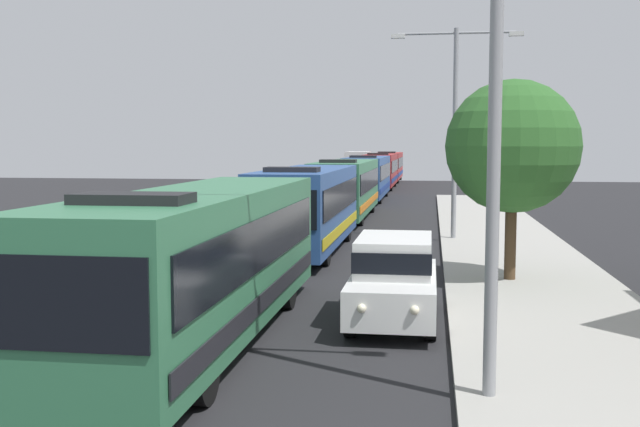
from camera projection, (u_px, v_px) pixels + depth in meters
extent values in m
cube|color=#33724C|center=(203.00, 257.00, 14.87)|extent=(2.50, 11.54, 2.70)
cube|color=black|center=(265.00, 241.00, 14.65)|extent=(0.04, 10.62, 1.00)
cube|color=black|center=(142.00, 239.00, 15.03)|extent=(0.04, 10.62, 1.00)
cube|color=black|center=(60.00, 304.00, 9.14)|extent=(2.30, 0.04, 1.20)
cube|color=black|center=(266.00, 299.00, 14.76)|extent=(0.03, 10.96, 0.36)
cube|color=black|center=(132.00, 198.00, 11.33)|extent=(1.75, 0.90, 0.16)
cylinder|color=black|center=(203.00, 373.00, 11.30)|extent=(0.28, 1.00, 1.00)
cylinder|color=black|center=(66.00, 366.00, 11.62)|extent=(0.28, 1.00, 1.00)
cylinder|color=black|center=(288.00, 288.00, 17.95)|extent=(0.28, 1.00, 1.00)
cylinder|color=black|center=(199.00, 286.00, 18.27)|extent=(0.28, 1.00, 1.00)
cube|color=#284C8C|center=(308.00, 205.00, 27.55)|extent=(2.50, 10.68, 2.70)
cube|color=black|center=(342.00, 196.00, 27.33)|extent=(0.04, 9.83, 1.00)
cube|color=black|center=(274.00, 195.00, 27.71)|extent=(0.04, 9.83, 1.00)
cube|color=black|center=(279.00, 210.00, 22.25)|extent=(2.30, 0.04, 1.20)
cube|color=gold|center=(343.00, 227.00, 27.44)|extent=(0.03, 10.15, 0.36)
cube|color=black|center=(292.00, 169.00, 24.27)|extent=(1.75, 0.90, 0.16)
cylinder|color=black|center=(325.00, 251.00, 24.24)|extent=(0.28, 1.00, 1.00)
cylinder|color=black|center=(259.00, 249.00, 24.57)|extent=(0.28, 1.00, 1.00)
cylinder|color=black|center=(347.00, 229.00, 30.40)|extent=(0.28, 1.00, 1.00)
cylinder|color=black|center=(294.00, 228.00, 30.72)|extent=(0.28, 1.00, 1.00)
cube|color=#33724C|center=(346.00, 186.00, 39.92)|extent=(2.50, 12.11, 2.70)
cube|color=black|center=(370.00, 180.00, 39.70)|extent=(0.04, 11.14, 1.00)
cube|color=black|center=(323.00, 180.00, 40.07)|extent=(0.04, 11.14, 1.00)
cube|color=black|center=(331.00, 187.00, 33.90)|extent=(2.30, 0.04, 1.20)
cube|color=orange|center=(370.00, 202.00, 39.80)|extent=(0.03, 11.51, 0.36)
cube|color=black|center=(338.00, 161.00, 36.20)|extent=(1.75, 0.90, 0.16)
cylinder|color=black|center=(360.00, 216.00, 36.17)|extent=(0.28, 1.00, 1.00)
cylinder|color=black|center=(315.00, 215.00, 36.49)|extent=(0.28, 1.00, 1.00)
cylinder|color=black|center=(372.00, 204.00, 43.15)|extent=(0.28, 1.00, 1.00)
cylinder|color=black|center=(334.00, 204.00, 43.47)|extent=(0.28, 1.00, 1.00)
cube|color=#284C8C|center=(368.00, 176.00, 53.18)|extent=(2.50, 12.14, 2.70)
cube|color=black|center=(386.00, 171.00, 52.96)|extent=(0.04, 11.17, 1.00)
cube|color=black|center=(350.00, 171.00, 53.33)|extent=(0.04, 11.17, 1.00)
cube|color=black|center=(360.00, 175.00, 47.16)|extent=(2.30, 0.04, 1.20)
cube|color=navy|center=(386.00, 187.00, 53.07)|extent=(0.03, 11.53, 0.36)
cube|color=black|center=(363.00, 157.00, 49.46)|extent=(1.75, 0.90, 0.16)
cylinder|color=black|center=(379.00, 196.00, 49.42)|extent=(0.28, 1.00, 1.00)
cylinder|color=black|center=(346.00, 196.00, 49.75)|extent=(0.28, 1.00, 1.00)
cylinder|color=black|center=(386.00, 190.00, 56.42)|extent=(0.28, 1.00, 1.00)
cylinder|color=black|center=(357.00, 190.00, 56.74)|extent=(0.28, 1.00, 1.00)
cube|color=maroon|center=(381.00, 169.00, 66.47)|extent=(2.50, 11.52, 2.70)
cube|color=black|center=(395.00, 166.00, 66.25)|extent=(0.04, 10.60, 1.00)
cube|color=black|center=(366.00, 165.00, 66.62)|extent=(0.04, 10.60, 1.00)
cube|color=black|center=(376.00, 168.00, 60.75)|extent=(2.30, 0.04, 1.20)
cube|color=navy|center=(395.00, 179.00, 66.35)|extent=(0.03, 10.94, 0.36)
cube|color=black|center=(378.00, 154.00, 62.93)|extent=(1.75, 0.90, 0.16)
cylinder|color=black|center=(391.00, 185.00, 62.90)|extent=(0.28, 1.00, 1.00)
cylinder|color=black|center=(365.00, 185.00, 63.22)|extent=(0.28, 1.00, 1.00)
cylinder|color=black|center=(395.00, 181.00, 69.54)|extent=(0.28, 1.00, 1.00)
cylinder|color=black|center=(371.00, 181.00, 69.86)|extent=(0.28, 1.00, 1.00)
cube|color=maroon|center=(389.00, 165.00, 78.95)|extent=(2.50, 12.13, 2.70)
cube|color=black|center=(401.00, 162.00, 78.74)|extent=(0.04, 11.16, 1.00)
cube|color=black|center=(377.00, 162.00, 79.11)|extent=(0.04, 11.16, 1.00)
cube|color=black|center=(385.00, 164.00, 72.93)|extent=(2.30, 0.04, 1.20)
cube|color=navy|center=(401.00, 173.00, 78.84)|extent=(0.03, 11.53, 0.36)
cube|color=black|center=(387.00, 152.00, 75.24)|extent=(1.75, 0.90, 0.16)
cylinder|color=black|center=(397.00, 178.00, 75.20)|extent=(0.28, 1.00, 1.00)
cylinder|color=black|center=(376.00, 178.00, 75.52)|extent=(0.28, 1.00, 1.00)
cylinder|color=black|center=(400.00, 176.00, 82.19)|extent=(0.28, 1.00, 1.00)
cylinder|color=black|center=(380.00, 175.00, 82.51)|extent=(0.28, 1.00, 1.00)
cube|color=white|center=(394.00, 291.00, 16.54)|extent=(1.84, 4.53, 0.80)
cube|color=white|center=(395.00, 255.00, 16.61)|extent=(1.62, 2.63, 0.80)
cube|color=black|center=(395.00, 255.00, 16.61)|extent=(1.66, 2.72, 0.44)
sphere|color=#F9EFCC|center=(362.00, 308.00, 14.35)|extent=(0.18, 0.18, 0.18)
sphere|color=#F9EFCC|center=(415.00, 310.00, 14.20)|extent=(0.18, 0.18, 0.18)
cylinder|color=black|center=(350.00, 320.00, 15.31)|extent=(0.22, 0.70, 0.70)
cylinder|color=black|center=(431.00, 323.00, 15.07)|extent=(0.22, 0.70, 0.70)
cylinder|color=black|center=(363.00, 293.00, 18.07)|extent=(0.22, 0.70, 0.70)
cylinder|color=black|center=(431.00, 295.00, 17.83)|extent=(0.22, 0.70, 0.70)
cube|color=black|center=(355.00, 169.00, 76.31)|extent=(2.30, 1.80, 2.20)
cube|color=silver|center=(358.00, 164.00, 79.95)|extent=(2.35, 5.66, 2.70)
cube|color=black|center=(354.00, 166.00, 75.38)|extent=(2.07, 0.04, 0.90)
cylinder|color=black|center=(345.00, 178.00, 76.55)|extent=(0.26, 0.90, 0.90)
cylinder|color=black|center=(365.00, 179.00, 76.25)|extent=(0.26, 0.90, 0.90)
cylinder|color=black|center=(350.00, 176.00, 81.36)|extent=(0.26, 0.90, 0.90)
cylinder|color=black|center=(369.00, 176.00, 81.06)|extent=(0.26, 0.90, 0.90)
cylinder|color=gray|center=(495.00, 101.00, 10.94)|extent=(0.20, 0.20, 8.87)
cylinder|color=gray|center=(455.00, 134.00, 30.01)|extent=(0.20, 0.20, 8.40)
cylinder|color=gray|center=(427.00, 34.00, 29.81)|extent=(2.32, 0.10, 0.10)
cube|color=silver|center=(398.00, 36.00, 29.99)|extent=(0.56, 0.28, 0.16)
cylinder|color=gray|center=(486.00, 32.00, 29.47)|extent=(2.32, 0.10, 0.10)
cube|color=silver|center=(516.00, 34.00, 29.31)|extent=(0.56, 0.28, 0.16)
cylinder|color=#4C3823|center=(510.00, 239.00, 21.00)|extent=(0.32, 0.32, 2.25)
sphere|color=#2D6028|center=(513.00, 146.00, 20.76)|extent=(3.72, 3.72, 3.72)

